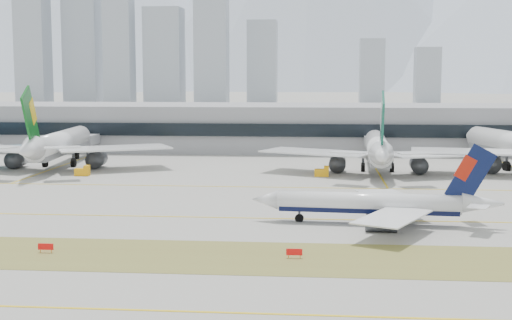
# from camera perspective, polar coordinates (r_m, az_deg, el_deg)

# --- Properties ---
(ground) EXTENTS (3000.00, 3000.00, 0.00)m
(ground) POSITION_cam_1_polar(r_m,az_deg,el_deg) (130.73, -4.65, -4.15)
(ground) COLOR gray
(ground) RESTS_ON ground
(apron_markings) EXTENTS (360.00, 122.22, 0.06)m
(apron_markings) POSITION_cam_1_polar(r_m,az_deg,el_deg) (79.66, -11.30, -11.39)
(apron_markings) COLOR olive
(apron_markings) RESTS_ON ground
(taxiing_airliner) EXTENTS (41.74, 36.16, 14.02)m
(taxiing_airliner) POSITION_cam_1_polar(r_m,az_deg,el_deg) (120.59, 9.67, -3.51)
(taxiing_airliner) COLOR white
(taxiing_airliner) RESTS_ON ground
(widebody_eva) EXTENTS (63.67, 62.51, 22.77)m
(widebody_eva) POSITION_cam_1_polar(r_m,az_deg,el_deg) (200.10, -15.59, 1.16)
(widebody_eva) COLOR white
(widebody_eva) RESTS_ON ground
(widebody_cathay) EXTENTS (60.89, 59.54, 21.72)m
(widebody_cathay) POSITION_cam_1_polar(r_m,az_deg,el_deg) (185.67, 9.73, 0.81)
(widebody_cathay) COLOR white
(widebody_cathay) RESTS_ON ground
(terminal) EXTENTS (280.00, 43.10, 15.00)m
(terminal) POSITION_cam_1_polar(r_m,az_deg,el_deg) (242.95, -0.12, 2.69)
(terminal) COLOR gray
(terminal) RESTS_ON ground
(hold_sign_left) EXTENTS (2.20, 0.15, 1.35)m
(hold_sign_left) POSITION_cam_1_polar(r_m,az_deg,el_deg) (104.57, -16.47, -6.67)
(hold_sign_left) COLOR red
(hold_sign_left) RESTS_ON ground
(hold_sign_right) EXTENTS (2.20, 0.15, 1.35)m
(hold_sign_right) POSITION_cam_1_polar(r_m,az_deg,el_deg) (97.52, 3.08, -7.37)
(hold_sign_right) COLOR red
(hold_sign_right) RESTS_ON ground
(gse_b) EXTENTS (3.55, 2.00, 2.60)m
(gse_b) POSITION_cam_1_polar(r_m,az_deg,el_deg) (182.18, -13.68, -0.90)
(gse_b) COLOR #FFAA0D
(gse_b) RESTS_ON ground
(gse_c) EXTENTS (3.55, 2.00, 2.60)m
(gse_c) POSITION_cam_1_polar(r_m,az_deg,el_deg) (176.52, 5.32, -0.97)
(gse_c) COLOR #FFAA0D
(gse_c) RESTS_ON ground
(city_skyline) EXTENTS (342.00, 49.80, 140.00)m
(city_skyline) POSITION_cam_1_polar(r_m,az_deg,el_deg) (594.56, -7.56, 9.10)
(city_skyline) COLOR #9BA5B1
(city_skyline) RESTS_ON ground
(mountain_ridge) EXTENTS (2830.00, 1120.00, 470.00)m
(mountain_ridge) POSITION_cam_1_polar(r_m,az_deg,el_deg) (1538.76, 5.55, 12.56)
(mountain_ridge) COLOR #9EA8B7
(mountain_ridge) RESTS_ON ground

